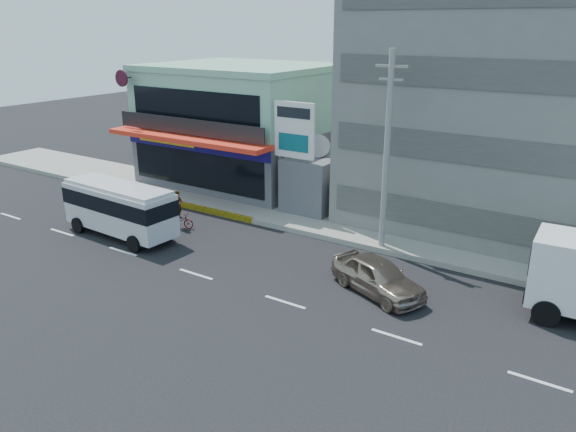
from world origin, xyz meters
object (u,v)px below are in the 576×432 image
at_px(shop_building, 242,128).
at_px(satellite_dish, 317,155).
at_px(sedan, 378,276).
at_px(billboard, 294,137).
at_px(concrete_building, 514,102).
at_px(minibus, 119,206).
at_px(motorcycle_rider, 179,216).
at_px(utility_pole_near, 387,152).

height_order(shop_building, satellite_dish, shop_building).
bearing_deg(sedan, billboard, 76.13).
height_order(concrete_building, satellite_dish, concrete_building).
bearing_deg(minibus, shop_building, 95.65).
relative_size(sedan, motorcycle_rider, 2.15).
bearing_deg(shop_building, minibus, -84.35).
xyz_separation_m(satellite_dish, minibus, (-6.77, -9.50, -1.84)).
relative_size(concrete_building, minibus, 2.27).
bearing_deg(satellite_dish, utility_pole_near, -30.96).
distance_m(shop_building, utility_pole_near, 15.50).
height_order(satellite_dish, billboard, billboard).
relative_size(shop_building, utility_pole_near, 1.24).
xyz_separation_m(satellite_dish, sedan, (7.84, -8.09, -2.78)).
bearing_deg(billboard, shop_building, 147.68).
bearing_deg(satellite_dish, shop_building, 159.79).
xyz_separation_m(concrete_building, satellite_dish, (-10.00, -4.00, -3.42)).
xyz_separation_m(utility_pole_near, minibus, (-12.77, -5.90, -3.41)).
xyz_separation_m(sedan, motorcycle_rider, (-12.88, 1.30, -0.08)).
height_order(utility_pole_near, sedan, utility_pole_near).
bearing_deg(satellite_dish, motorcycle_rider, -126.58).
height_order(shop_building, sedan, shop_building).
xyz_separation_m(concrete_building, motorcycle_rider, (-15.04, -10.79, -6.28)).
distance_m(satellite_dish, motorcycle_rider, 8.93).
relative_size(shop_building, concrete_building, 0.77).
height_order(shop_building, minibus, shop_building).
distance_m(billboard, minibus, 10.43).
bearing_deg(minibus, satellite_dish, 54.53).
bearing_deg(sedan, concrete_building, 13.01).
bearing_deg(minibus, billboard, 50.85).
distance_m(satellite_dish, billboard, 2.31).
relative_size(satellite_dish, sedan, 0.32).
relative_size(satellite_dish, utility_pole_near, 0.15).
bearing_deg(billboard, minibus, -129.15).
bearing_deg(utility_pole_near, minibus, -155.20).
bearing_deg(motorcycle_rider, satellite_dish, 53.42).
bearing_deg(minibus, sedan, 5.52).
xyz_separation_m(concrete_building, billboard, (-10.50, -5.80, -2.07)).
height_order(satellite_dish, utility_pole_near, utility_pole_near).
bearing_deg(utility_pole_near, satellite_dish, 149.04).
height_order(utility_pole_near, minibus, utility_pole_near).
xyz_separation_m(utility_pole_near, motorcycle_rider, (-11.04, -3.19, -4.43)).
relative_size(satellite_dish, billboard, 0.22).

